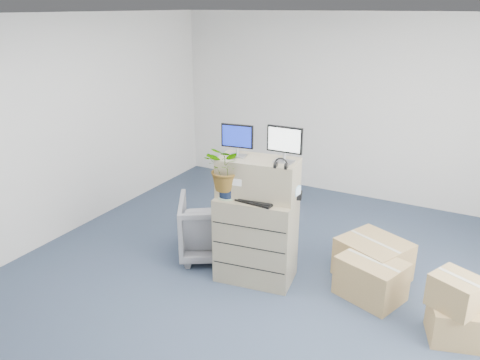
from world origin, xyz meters
name	(u,v)px	position (x,y,z in m)	size (l,w,h in m)	color
ground	(255,310)	(0.00, 0.00, 0.00)	(7.00, 7.00, 0.00)	#29324B
wall_back	(359,109)	(0.00, 3.51, 1.40)	(6.00, 0.02, 2.80)	silver
filing_cabinet_lower	(256,238)	(-0.27, 0.55, 0.48)	(0.83, 0.51, 0.97)	#9B8A6B
filing_cabinet_upper	(258,178)	(-0.28, 0.60, 1.18)	(0.83, 0.42, 0.42)	#9B8A6B
monitor_left	(237,139)	(-0.52, 0.57, 1.58)	(0.35, 0.16, 0.34)	#99999E
monitor_right	(284,142)	(-0.01, 0.63, 1.59)	(0.37, 0.15, 0.37)	#99999E
headphones	(281,164)	(0.03, 0.46, 1.42)	(0.13, 0.13, 0.01)	black
keyboard	(255,201)	(-0.23, 0.43, 0.98)	(0.41, 0.17, 0.02)	black
mouse	(289,204)	(0.11, 0.53, 0.98)	(0.08, 0.05, 0.03)	silver
water_bottle	(262,186)	(-0.25, 0.63, 1.08)	(0.06, 0.06, 0.23)	gray
phone_dock	(256,192)	(-0.30, 0.60, 1.02)	(0.07, 0.06, 0.14)	silver
external_drive	(293,195)	(0.06, 0.73, 1.00)	(0.20, 0.15, 0.06)	black
tissue_box	(288,189)	(0.02, 0.69, 1.07)	(0.24, 0.12, 0.09)	#3B8CC9
potted_plant	(227,174)	(-0.55, 0.40, 1.23)	(0.57, 0.60, 0.46)	#8AA484
office_chair	(213,224)	(-0.96, 0.78, 0.41)	(0.79, 0.74, 0.82)	slate
cardboard_boxes	(424,286)	(1.46, 0.85, 0.24)	(2.51, 1.38, 0.65)	olive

